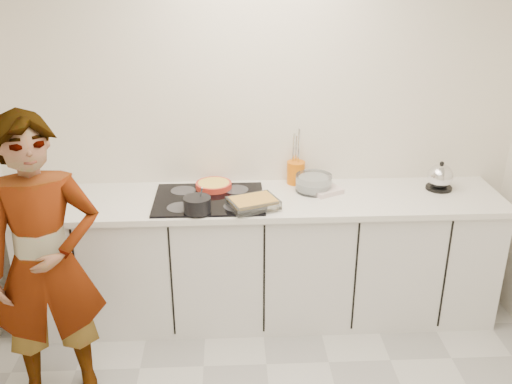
{
  "coord_description": "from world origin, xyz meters",
  "views": [
    {
      "loc": [
        -0.21,
        -2.21,
        2.41
      ],
      "look_at": [
        -0.05,
        1.05,
        1.05
      ],
      "focal_mm": 40.0,
      "sensor_mm": 36.0,
      "label": 1
    }
  ],
  "objects_px": {
    "tart_dish": "(214,185)",
    "baking_dish": "(253,203)",
    "mixing_bowl": "(314,184)",
    "cook": "(45,266)",
    "saucepan": "(197,205)",
    "utensil_crock": "(296,173)",
    "kettle": "(440,178)",
    "hob": "(209,199)"
  },
  "relations": [
    {
      "from": "tart_dish",
      "to": "baking_dish",
      "type": "distance_m",
      "value": 0.42
    },
    {
      "from": "mixing_bowl",
      "to": "cook",
      "type": "height_order",
      "value": "cook"
    },
    {
      "from": "tart_dish",
      "to": "mixing_bowl",
      "type": "height_order",
      "value": "mixing_bowl"
    },
    {
      "from": "baking_dish",
      "to": "mixing_bowl",
      "type": "distance_m",
      "value": 0.51
    },
    {
      "from": "saucepan",
      "to": "mixing_bowl",
      "type": "distance_m",
      "value": 0.85
    },
    {
      "from": "utensil_crock",
      "to": "kettle",
      "type": "bearing_deg",
      "value": -9.36
    },
    {
      "from": "baking_dish",
      "to": "tart_dish",
      "type": "bearing_deg",
      "value": 127.59
    },
    {
      "from": "saucepan",
      "to": "cook",
      "type": "xyz_separation_m",
      "value": [
        -0.8,
        -0.51,
        -0.12
      ]
    },
    {
      "from": "saucepan",
      "to": "utensil_crock",
      "type": "distance_m",
      "value": 0.83
    },
    {
      "from": "saucepan",
      "to": "utensil_crock",
      "type": "xyz_separation_m",
      "value": [
        0.67,
        0.48,
        0.02
      ]
    },
    {
      "from": "mixing_bowl",
      "to": "cook",
      "type": "xyz_separation_m",
      "value": [
        -1.58,
        -0.84,
        -0.11
      ]
    },
    {
      "from": "hob",
      "to": "kettle",
      "type": "xyz_separation_m",
      "value": [
        1.58,
        0.12,
        0.08
      ]
    },
    {
      "from": "cook",
      "to": "kettle",
      "type": "bearing_deg",
      "value": 4.01
    },
    {
      "from": "hob",
      "to": "cook",
      "type": "distance_m",
      "value": 1.13
    },
    {
      "from": "tart_dish",
      "to": "kettle",
      "type": "xyz_separation_m",
      "value": [
        1.56,
        -0.06,
        0.05
      ]
    },
    {
      "from": "tart_dish",
      "to": "cook",
      "type": "relative_size",
      "value": 0.19
    },
    {
      "from": "hob",
      "to": "saucepan",
      "type": "xyz_separation_m",
      "value": [
        -0.07,
        -0.21,
        0.06
      ]
    },
    {
      "from": "hob",
      "to": "utensil_crock",
      "type": "bearing_deg",
      "value": 24.53
    },
    {
      "from": "mixing_bowl",
      "to": "utensil_crock",
      "type": "height_order",
      "value": "utensil_crock"
    },
    {
      "from": "saucepan",
      "to": "kettle",
      "type": "height_order",
      "value": "kettle"
    },
    {
      "from": "saucepan",
      "to": "utensil_crock",
      "type": "relative_size",
      "value": 1.36
    },
    {
      "from": "hob",
      "to": "utensil_crock",
      "type": "relative_size",
      "value": 4.52
    },
    {
      "from": "baking_dish",
      "to": "utensil_crock",
      "type": "bearing_deg",
      "value": 53.61
    },
    {
      "from": "hob",
      "to": "utensil_crock",
      "type": "distance_m",
      "value": 0.67
    },
    {
      "from": "tart_dish",
      "to": "utensil_crock",
      "type": "relative_size",
      "value": 2.03
    },
    {
      "from": "utensil_crock",
      "to": "hob",
      "type": "bearing_deg",
      "value": -155.47
    },
    {
      "from": "kettle",
      "to": "saucepan",
      "type": "bearing_deg",
      "value": -168.91
    },
    {
      "from": "saucepan",
      "to": "baking_dish",
      "type": "bearing_deg",
      "value": 8.01
    },
    {
      "from": "baking_dish",
      "to": "cook",
      "type": "height_order",
      "value": "cook"
    },
    {
      "from": "baking_dish",
      "to": "kettle",
      "type": "xyz_separation_m",
      "value": [
        1.3,
        0.27,
        0.04
      ]
    },
    {
      "from": "utensil_crock",
      "to": "cook",
      "type": "xyz_separation_m",
      "value": [
        -1.48,
        -0.99,
        -0.14
      ]
    },
    {
      "from": "baking_dish",
      "to": "kettle",
      "type": "bearing_deg",
      "value": 11.91
    },
    {
      "from": "saucepan",
      "to": "cook",
      "type": "distance_m",
      "value": 0.96
    },
    {
      "from": "baking_dish",
      "to": "mixing_bowl",
      "type": "xyz_separation_m",
      "value": [
        0.43,
        0.28,
        0.01
      ]
    },
    {
      "from": "mixing_bowl",
      "to": "utensil_crock",
      "type": "xyz_separation_m",
      "value": [
        -0.11,
        0.15,
        0.03
      ]
    },
    {
      "from": "baking_dish",
      "to": "utensil_crock",
      "type": "distance_m",
      "value": 0.54
    },
    {
      "from": "hob",
      "to": "mixing_bowl",
      "type": "height_order",
      "value": "mixing_bowl"
    },
    {
      "from": "tart_dish",
      "to": "utensil_crock",
      "type": "distance_m",
      "value": 0.59
    },
    {
      "from": "hob",
      "to": "cook",
      "type": "relative_size",
      "value": 0.42
    },
    {
      "from": "mixing_bowl",
      "to": "baking_dish",
      "type": "bearing_deg",
      "value": -146.31
    },
    {
      "from": "hob",
      "to": "baking_dish",
      "type": "bearing_deg",
      "value": -29.11
    },
    {
      "from": "baking_dish",
      "to": "kettle",
      "type": "height_order",
      "value": "kettle"
    }
  ]
}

